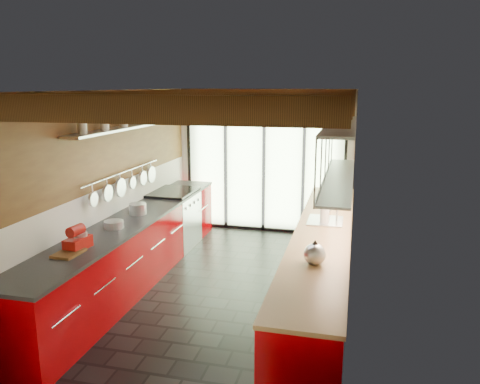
{
  "coord_description": "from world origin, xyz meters",
  "views": [
    {
      "loc": [
        1.6,
        -5.59,
        2.66
      ],
      "look_at": [
        0.12,
        0.4,
        1.25
      ],
      "focal_mm": 35.0,
      "sensor_mm": 36.0,
      "label": 1
    }
  ],
  "objects": [
    {
      "name": "pot_small",
      "position": [
        -1.27,
        -0.54,
        0.97
      ],
      "size": [
        0.31,
        0.31,
        0.09
      ],
      "primitive_type": "cylinder",
      "rotation": [
        0.0,
        0.0,
        -0.36
      ],
      "color": "silver",
      "rests_on": "left_counter"
    },
    {
      "name": "bowl",
      "position": [
        1.27,
        1.47,
        0.94
      ],
      "size": [
        0.21,
        0.21,
        0.05
      ],
      "primitive_type": "imported",
      "rotation": [
        0.0,
        0.0,
        -0.16
      ],
      "color": "silver",
      "rests_on": "right_counter"
    },
    {
      "name": "ceiling_beams",
      "position": [
        -0.0,
        0.38,
        2.46
      ],
      "size": [
        3.14,
        5.06,
        4.9
      ],
      "color": "#593316",
      "rests_on": "ground"
    },
    {
      "name": "left_wall_fixtures",
      "position": [
        -1.47,
        0.25,
        1.8
      ],
      "size": [
        0.28,
        2.6,
        0.96
      ],
      "color": "silver",
      "rests_on": "ground"
    },
    {
      "name": "ground",
      "position": [
        0.0,
        0.0,
        0.0
      ],
      "size": [
        5.5,
        5.5,
        0.0
      ],
      "primitive_type": "plane",
      "color": "black",
      "rests_on": "ground"
    },
    {
      "name": "stand_mixer",
      "position": [
        -1.27,
        -1.32,
        1.03
      ],
      "size": [
        0.2,
        0.32,
        0.28
      ],
      "color": "#B0140E",
      "rests_on": "left_counter"
    },
    {
      "name": "glass_door",
      "position": [
        0.0,
        2.69,
        1.66
      ],
      "size": [
        2.95,
        0.1,
        2.9
      ],
      "color": "#C6EAAD",
      "rests_on": "ground"
    },
    {
      "name": "room_shell",
      "position": [
        0.0,
        0.0,
        1.65
      ],
      "size": [
        5.5,
        5.5,
        5.5
      ],
      "color": "silver",
      "rests_on": "ground"
    },
    {
      "name": "upper_cabinets_right",
      "position": [
        1.43,
        0.3,
        1.85
      ],
      "size": [
        0.34,
        3.0,
        3.0
      ],
      "color": "silver",
      "rests_on": "ground"
    },
    {
      "name": "soap_bottle",
      "position": [
        1.27,
        0.91,
        1.02
      ],
      "size": [
        0.1,
        0.1,
        0.21
      ],
      "primitive_type": "imported",
      "rotation": [
        0.0,
        0.0,
        0.04
      ],
      "color": "silver",
      "rests_on": "right_counter"
    },
    {
      "name": "cutting_board",
      "position": [
        -1.27,
        -1.51,
        0.93
      ],
      "size": [
        0.25,
        0.34,
        0.03
      ],
      "primitive_type": "cube",
      "rotation": [
        0.0,
        0.0,
        -0.04
      ],
      "color": "brown",
      "rests_on": "left_counter"
    },
    {
      "name": "right_counter",
      "position": [
        1.27,
        0.0,
        0.46
      ],
      "size": [
        0.68,
        5.0,
        0.92
      ],
      "color": "#A00004",
      "rests_on": "ground"
    },
    {
      "name": "pot_large",
      "position": [
        -1.27,
        0.13,
        1.0
      ],
      "size": [
        0.29,
        0.29,
        0.15
      ],
      "primitive_type": "cylinder",
      "rotation": [
        0.0,
        0.0,
        0.29
      ],
      "color": "silver",
      "rests_on": "left_counter"
    },
    {
      "name": "paper_towel",
      "position": [
        1.27,
        0.26,
        1.05
      ],
      "size": [
        0.12,
        0.12,
        0.31
      ],
      "color": "white",
      "rests_on": "right_counter"
    },
    {
      "name": "kettle",
      "position": [
        1.27,
        -1.15,
        1.03
      ],
      "size": [
        0.23,
        0.28,
        0.26
      ],
      "color": "silver",
      "rests_on": "right_counter"
    },
    {
      "name": "range_stove",
      "position": [
        -1.28,
        1.45,
        0.47
      ],
      "size": [
        0.66,
        0.9,
        0.97
      ],
      "color": "silver",
      "rests_on": "ground"
    },
    {
      "name": "sink_assembly",
      "position": [
        1.29,
        0.4,
        0.96
      ],
      "size": [
        0.45,
        0.52,
        0.43
      ],
      "color": "silver",
      "rests_on": "right_counter"
    },
    {
      "name": "left_counter",
      "position": [
        -1.28,
        0.0,
        0.46
      ],
      "size": [
        0.68,
        5.0,
        0.92
      ],
      "color": "#A00004",
      "rests_on": "ground"
    }
  ]
}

